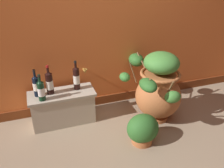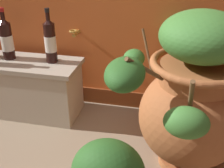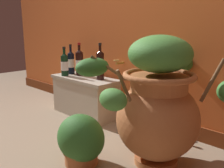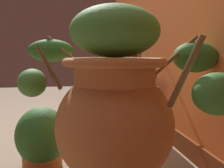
# 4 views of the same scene
# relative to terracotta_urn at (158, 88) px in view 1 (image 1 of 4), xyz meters

# --- Properties ---
(ground_plane) EXTENTS (7.00, 7.00, 0.00)m
(ground_plane) POSITION_rel_terracotta_urn_xyz_m (-0.57, -0.59, -0.42)
(ground_plane) COLOR gray
(back_wall) EXTENTS (4.40, 0.33, 2.60)m
(back_wall) POSITION_rel_terracotta_urn_xyz_m (-0.57, 0.61, 0.88)
(back_wall) COLOR #D6662D
(back_wall) RESTS_ON ground_plane
(terracotta_urn) EXTENTS (0.81, 0.97, 0.85)m
(terracotta_urn) POSITION_rel_terracotta_urn_xyz_m (0.00, 0.00, 0.00)
(terracotta_urn) COLOR #B26638
(terracotta_urn) RESTS_ON ground_plane
(stone_ledge) EXTENTS (0.75, 0.32, 0.39)m
(stone_ledge) POSITION_rel_terracotta_urn_xyz_m (-1.08, 0.29, -0.21)
(stone_ledge) COLOR beige
(stone_ledge) RESTS_ON ground_plane
(wine_bottle_left) EXTENTS (0.08, 0.08, 0.34)m
(wine_bottle_left) POSITION_rel_terracotta_urn_xyz_m (-1.19, 0.31, 0.12)
(wine_bottle_left) COLOR black
(wine_bottle_left) RESTS_ON stone_ledge
(wine_bottle_middle) EXTENTS (0.07, 0.07, 0.35)m
(wine_bottle_middle) POSITION_rel_terracotta_urn_xyz_m (-0.89, 0.32, 0.12)
(wine_bottle_middle) COLOR black
(wine_bottle_middle) RESTS_ON stone_ledge
(wine_bottle_right) EXTENTS (0.08, 0.08, 0.30)m
(wine_bottle_right) POSITION_rel_terracotta_urn_xyz_m (-1.29, 0.20, 0.10)
(wine_bottle_right) COLOR black
(wine_bottle_right) RESTS_ON stone_ledge
(wine_bottle_back) EXTENTS (0.07, 0.07, 0.32)m
(wine_bottle_back) POSITION_rel_terracotta_urn_xyz_m (-1.34, 0.31, 0.11)
(wine_bottle_back) COLOR black
(wine_bottle_back) RESTS_ON stone_ledge
(potted_shrub) EXTENTS (0.34, 0.29, 0.34)m
(potted_shrub) POSITION_rel_terracotta_urn_xyz_m (-0.35, -0.36, -0.26)
(potted_shrub) COLOR #B26638
(potted_shrub) RESTS_ON ground_plane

